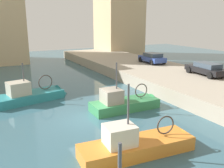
{
  "coord_description": "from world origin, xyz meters",
  "views": [
    {
      "loc": [
        -6.18,
        -14.82,
        6.62
      ],
      "look_at": [
        3.65,
        3.63,
        1.2
      ],
      "focal_mm": 40.21,
      "sensor_mm": 36.0,
      "label": 1
    }
  ],
  "objects_px": {
    "fishing_boat_teal": "(33,98)",
    "fishing_boat_green": "(128,107)",
    "fishing_boat_orange": "(142,150)",
    "parked_car_black": "(206,69)",
    "parked_car_blue": "(152,58)"
  },
  "relations": [
    {
      "from": "fishing_boat_teal",
      "to": "fishing_boat_orange",
      "type": "bearing_deg",
      "value": -74.18
    },
    {
      "from": "fishing_boat_teal",
      "to": "fishing_boat_green",
      "type": "height_order",
      "value": "fishing_boat_green"
    },
    {
      "from": "fishing_boat_teal",
      "to": "parked_car_blue",
      "type": "xyz_separation_m",
      "value": [
        15.74,
        4.59,
        1.71
      ]
    },
    {
      "from": "fishing_boat_teal",
      "to": "parked_car_blue",
      "type": "height_order",
      "value": "fishing_boat_teal"
    },
    {
      "from": "fishing_boat_orange",
      "to": "fishing_boat_teal",
      "type": "bearing_deg",
      "value": 105.82
    },
    {
      "from": "fishing_boat_orange",
      "to": "parked_car_blue",
      "type": "xyz_separation_m",
      "value": [
        12.52,
        15.93,
        1.74
      ]
    },
    {
      "from": "fishing_boat_teal",
      "to": "fishing_boat_orange",
      "type": "distance_m",
      "value": 11.79
    },
    {
      "from": "fishing_boat_green",
      "to": "fishing_boat_orange",
      "type": "bearing_deg",
      "value": -115.35
    },
    {
      "from": "fishing_boat_green",
      "to": "fishing_boat_orange",
      "type": "xyz_separation_m",
      "value": [
        -2.78,
        -5.87,
        -0.01
      ]
    },
    {
      "from": "fishing_boat_orange",
      "to": "parked_car_blue",
      "type": "bearing_deg",
      "value": 51.83
    },
    {
      "from": "fishing_boat_orange",
      "to": "parked_car_blue",
      "type": "height_order",
      "value": "fishing_boat_orange"
    },
    {
      "from": "parked_car_blue",
      "to": "fishing_boat_green",
      "type": "bearing_deg",
      "value": -134.09
    },
    {
      "from": "fishing_boat_teal",
      "to": "parked_car_blue",
      "type": "distance_m",
      "value": 16.48
    },
    {
      "from": "fishing_boat_green",
      "to": "parked_car_black",
      "type": "relative_size",
      "value": 1.34
    },
    {
      "from": "fishing_boat_orange",
      "to": "parked_car_blue",
      "type": "relative_size",
      "value": 1.75
    }
  ]
}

